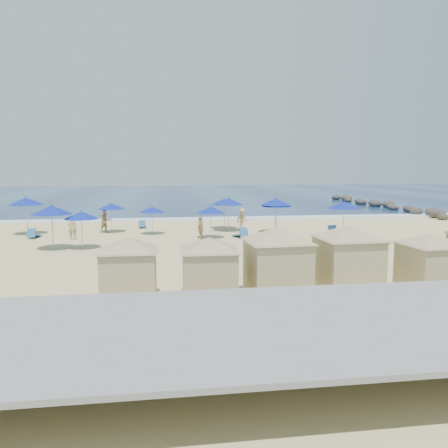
{
  "coord_description": "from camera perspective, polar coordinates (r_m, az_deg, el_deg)",
  "views": [
    {
      "loc": [
        -2.0,
        -24.53,
        4.7
      ],
      "look_at": [
        1.87,
        3.0,
        1.14
      ],
      "focal_mm": 35.0,
      "sensor_mm": 36.0,
      "label": 1
    }
  ],
  "objects": [
    {
      "name": "cabana_4",
      "position": [
        18.14,
        25.35,
        -3.72
      ],
      "size": [
        4.02,
        4.02,
        2.53
      ],
      "color": "#C7B688",
      "rests_on": "ground"
    },
    {
      "name": "umbrella_6",
      "position": [
        29.25,
        -1.71,
        1.87
      ],
      "size": [
        1.96,
        1.96,
        2.23
      ],
      "color": "#A5A8AD",
      "rests_on": "ground"
    },
    {
      "name": "umbrella_4",
      "position": [
        33.01,
        -14.52,
        2.27
      ],
      "size": [
        1.96,
        1.96,
        2.23
      ],
      "color": "#A5A8AD",
      "rests_on": "ground"
    },
    {
      "name": "cabana_1",
      "position": [
        15.4,
        -1.95,
        -4.88
      ],
      "size": [
        4.04,
        4.04,
        2.53
      ],
      "color": "#C7B688",
      "rests_on": "ground"
    },
    {
      "name": "beachgoer_2",
      "position": [
        28.04,
        -3.09,
        -0.67
      ],
      "size": [
        0.71,
        1.04,
        1.63
      ],
      "primitive_type": "imported",
      "rotation": [
        0.0,
        0.0,
        4.35
      ],
      "color": "tan",
      "rests_on": "ground"
    },
    {
      "name": "umbrella_3",
      "position": [
        26.68,
        -18.15,
        1.1
      ],
      "size": [
        2.01,
        2.01,
        2.29
      ],
      "color": "#A5A8AD",
      "rests_on": "ground"
    },
    {
      "name": "beachgoer_1",
      "position": [
        33.06,
        -15.22,
        0.38
      ],
      "size": [
        1.06,
        1.01,
        1.72
      ],
      "primitive_type": "imported",
      "rotation": [
        0.0,
        0.0,
        0.59
      ],
      "color": "tan",
      "rests_on": "ground"
    },
    {
      "name": "ground",
      "position": [
        25.05,
        -3.28,
        -3.52
      ],
      "size": [
        160.0,
        160.0,
        0.0
      ],
      "primitive_type": "plane",
      "color": "#D8C489",
      "rests_on": "ground"
    },
    {
      "name": "beachgoer_0",
      "position": [
        30.54,
        -19.19,
        -0.49
      ],
      "size": [
        0.64,
        0.49,
        1.55
      ],
      "primitive_type": "imported",
      "rotation": [
        0.0,
        0.0,
        3.38
      ],
      "color": "tan",
      "rests_on": "ground"
    },
    {
      "name": "beach_chair_4",
      "position": [
        29.68,
        2.24,
        -1.31
      ],
      "size": [
        1.01,
        1.47,
        0.74
      ],
      "color": "#296397",
      "rests_on": "ground"
    },
    {
      "name": "beachgoer_3",
      "position": [
        33.85,
        2.39,
        0.69
      ],
      "size": [
        1.2,
        1.03,
        1.61
      ],
      "primitive_type": "imported",
      "rotation": [
        0.0,
        0.0,
        0.51
      ],
      "color": "tan",
      "rests_on": "ground"
    },
    {
      "name": "cabana_0",
      "position": [
        15.68,
        -12.32,
        -4.81
      ],
      "size": [
        4.05,
        4.05,
        2.54
      ],
      "color": "#C7B688",
      "rests_on": "ground"
    },
    {
      "name": "umbrella_10",
      "position": [
        31.99,
        6.75,
        2.89
      ],
      "size": [
        2.3,
        2.3,
        2.62
      ],
      "color": "#A5A8AD",
      "rests_on": "ground"
    },
    {
      "name": "beach_chair_2",
      "position": [
        35.09,
        -10.63,
        -0.15
      ],
      "size": [
        0.56,
        1.19,
        0.65
      ],
      "color": "#296397",
      "rests_on": "ground"
    },
    {
      "name": "umbrella_2",
      "position": [
        33.94,
        -24.46,
        2.72
      ],
      "size": [
        2.41,
        2.41,
        2.74
      ],
      "color": "#A5A8AD",
      "rests_on": "ground"
    },
    {
      "name": "umbrella_8",
      "position": [
        31.91,
        6.88,
        2.71
      ],
      "size": [
        2.2,
        2.2,
        2.51
      ],
      "color": "#A5A8AD",
      "rests_on": "ground"
    },
    {
      "name": "cabana_2",
      "position": [
        15.95,
        6.99,
        -3.85
      ],
      "size": [
        4.53,
        4.53,
        2.84
      ],
      "color": "#C7B688",
      "rests_on": "ground"
    },
    {
      "name": "beach_chair_5",
      "position": [
        31.54,
        13.65,
        -0.98
      ],
      "size": [
        0.84,
        1.49,
        0.77
      ],
      "color": "#296397",
      "rests_on": "ground"
    },
    {
      "name": "cabana_3",
      "position": [
        17.12,
        15.91,
        -3.31
      ],
      "size": [
        4.54,
        4.54,
        2.85
      ],
      "color": "#C7B688",
      "rests_on": "ground"
    },
    {
      "name": "trash_bin",
      "position": [
        23.28,
        10.48,
        -3.46
      ],
      "size": [
        1.07,
        1.07,
        0.8
      ],
      "primitive_type": "cube",
      "rotation": [
        0.0,
        0.0,
        -0.43
      ],
      "color": "black",
      "rests_on": "ground"
    },
    {
      "name": "beach_chair_3",
      "position": [
        25.4,
        -1.93,
        -2.82
      ],
      "size": [
        0.84,
        1.34,
        0.69
      ],
      "color": "#296397",
      "rests_on": "ground"
    },
    {
      "name": "rock_jetty",
      "position": [
        56.02,
        19.7,
        2.43
      ],
      "size": [
        2.56,
        26.66,
        0.96
      ],
      "color": "#302A28",
      "rests_on": "ground"
    },
    {
      "name": "ocean",
      "position": [
        79.69,
        -6.57,
        3.89
      ],
      "size": [
        160.0,
        80.0,
        0.06
      ],
      "primitive_type": "cube",
      "color": "navy",
      "rests_on": "ground"
    },
    {
      "name": "umbrella_1",
      "position": [
        27.04,
        -21.59,
        1.72
      ],
      "size": [
        2.34,
        2.34,
        2.66
      ],
      "color": "#A5A8AD",
      "rests_on": "ground"
    },
    {
      "name": "surf_line",
      "position": [
        40.35,
        -5.11,
        0.64
      ],
      "size": [
        160.0,
        2.5,
        0.08
      ],
      "primitive_type": "cube",
      "color": "white",
      "rests_on": "ground"
    },
    {
      "name": "umbrella_11",
      "position": [
        31.15,
        15.4,
        2.4
      ],
      "size": [
        2.21,
        2.21,
        2.52
      ],
      "color": "#A5A8AD",
      "rests_on": "ground"
    },
    {
      "name": "umbrella_9",
      "position": [
        32.57,
        0.63,
        2.97
      ],
      "size": [
        2.27,
        2.27,
        2.58
      ],
      "color": "#A5A8AD",
      "rests_on": "ground"
    },
    {
      "name": "umbrella_5",
      "position": [
        31.44,
        -9.38,
        1.87
      ],
      "size": [
        1.8,
        1.8,
        2.05
      ],
      "color": "#A5A8AD",
      "rests_on": "ground"
    },
    {
      "name": "beach_chair_1",
      "position": [
        32.18,
        -23.64,
        -1.27
      ],
      "size": [
        0.7,
        1.35,
        0.71
      ],
      "color": "#296397",
      "rests_on": "ground"
    },
    {
      "name": "seawall",
      "position": [
        11.92,
        2.21,
        -12.56
      ],
      "size": [
        160.0,
        6.1,
        1.22
      ],
      "color": "gray",
      "rests_on": "ground"
    },
    {
      "name": "umbrella_7",
      "position": [
        33.82,
        0.08,
        2.93
      ],
      "size": [
        2.15,
        2.15,
        2.45
      ],
      "color": "#A5A8AD",
      "rests_on": "ground"
    }
  ]
}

